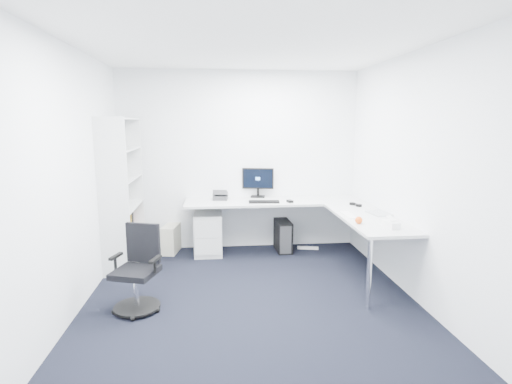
{
  "coord_description": "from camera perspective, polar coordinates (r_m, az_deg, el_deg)",
  "views": [
    {
      "loc": [
        -0.36,
        -3.98,
        1.94
      ],
      "look_at": [
        0.15,
        1.05,
        1.05
      ],
      "focal_mm": 28.0,
      "sensor_mm": 36.0,
      "label": 1
    }
  ],
  "objects": [
    {
      "name": "ground",
      "position": [
        4.44,
        -0.58,
        -15.92
      ],
      "size": [
        4.2,
        4.2,
        0.0
      ],
      "primitive_type": "plane",
      "color": "black"
    },
    {
      "name": "ceiling",
      "position": [
        4.06,
        -0.65,
        20.77
      ],
      "size": [
        4.2,
        4.2,
        0.0
      ],
      "primitive_type": "plane",
      "color": "white"
    },
    {
      "name": "wall_back",
      "position": [
        6.12,
        -2.4,
        4.44
      ],
      "size": [
        3.6,
        0.02,
        2.7
      ],
      "primitive_type": "cube",
      "color": "white",
      "rests_on": "ground"
    },
    {
      "name": "wall_front",
      "position": [
        2.0,
        4.89,
        -7.19
      ],
      "size": [
        3.6,
        0.02,
        2.7
      ],
      "primitive_type": "cube",
      "color": "white",
      "rests_on": "ground"
    },
    {
      "name": "wall_left",
      "position": [
        4.27,
        -25.44,
        1.08
      ],
      "size": [
        0.02,
        4.2,
        2.7
      ],
      "primitive_type": "cube",
      "color": "white",
      "rests_on": "ground"
    },
    {
      "name": "wall_right",
      "position": [
        4.56,
        22.53,
        1.8
      ],
      "size": [
        0.02,
        4.2,
        2.7
      ],
      "primitive_type": "cube",
      "color": "white",
      "rests_on": "ground"
    },
    {
      "name": "l_desk",
      "position": [
        5.67,
        3.69,
        -5.81
      ],
      "size": [
        2.73,
        1.53,
        0.8
      ],
      "primitive_type": null,
      "color": "#BCBEBE",
      "rests_on": "ground"
    },
    {
      "name": "drawer_pedestal",
      "position": [
        5.97,
        -6.84,
        -5.92
      ],
      "size": [
        0.4,
        0.5,
        0.62
      ],
      "primitive_type": "cube",
      "color": "#BCBEBE",
      "rests_on": "ground"
    },
    {
      "name": "bookshelf",
      "position": [
        5.65,
        -18.65,
        -0.1
      ],
      "size": [
        0.39,
        1.0,
        2.0
      ],
      "primitive_type": null,
      "color": "silver",
      "rests_on": "ground"
    },
    {
      "name": "task_chair",
      "position": [
        4.35,
        -16.88,
        -10.6
      ],
      "size": [
        0.62,
        0.62,
        0.89
      ],
      "primitive_type": null,
      "rotation": [
        0.0,
        0.0,
        -0.31
      ],
      "color": "black",
      "rests_on": "ground"
    },
    {
      "name": "black_pc_tower",
      "position": [
        6.13,
        3.88,
        -6.24
      ],
      "size": [
        0.23,
        0.48,
        0.46
      ],
      "primitive_type": "cube",
      "rotation": [
        0.0,
        0.0,
        0.04
      ],
      "color": "black",
      "rests_on": "ground"
    },
    {
      "name": "beige_pc_tower",
      "position": [
        6.18,
        -12.02,
        -6.54
      ],
      "size": [
        0.27,
        0.46,
        0.41
      ],
      "primitive_type": "cube",
      "rotation": [
        0.0,
        0.0,
        -0.17
      ],
      "color": "beige",
      "rests_on": "ground"
    },
    {
      "name": "power_strip",
      "position": [
        6.28,
        7.42,
        -7.92
      ],
      "size": [
        0.33,
        0.12,
        0.04
      ],
      "primitive_type": "cube",
      "rotation": [
        0.0,
        0.0,
        -0.22
      ],
      "color": "white",
      "rests_on": "ground"
    },
    {
      "name": "monitor",
      "position": [
        6.1,
        0.27,
        1.4
      ],
      "size": [
        0.5,
        0.25,
        0.46
      ],
      "primitive_type": null,
      "rotation": [
        0.0,
        0.0,
        -0.2
      ],
      "color": "black",
      "rests_on": "l_desk"
    },
    {
      "name": "black_keyboard",
      "position": [
        5.72,
        1.16,
        -1.41
      ],
      "size": [
        0.45,
        0.19,
        0.02
      ],
      "primitive_type": "cube",
      "rotation": [
        0.0,
        0.0,
        -0.07
      ],
      "color": "black",
      "rests_on": "l_desk"
    },
    {
      "name": "mouse",
      "position": [
        5.75,
        4.86,
        -1.32
      ],
      "size": [
        0.09,
        0.12,
        0.03
      ],
      "primitive_type": "cube",
      "rotation": [
        0.0,
        0.0,
        0.3
      ],
      "color": "black",
      "rests_on": "l_desk"
    },
    {
      "name": "desk_phone",
      "position": [
        5.95,
        -5.1,
        -0.39
      ],
      "size": [
        0.24,
        0.24,
        0.15
      ],
      "primitive_type": null,
      "rotation": [
        0.0,
        0.0,
        -0.16
      ],
      "color": "#2F3032",
      "rests_on": "l_desk"
    },
    {
      "name": "laptop",
      "position": [
        5.23,
        17.24,
        -1.77
      ],
      "size": [
        0.37,
        0.36,
        0.23
      ],
      "primitive_type": null,
      "rotation": [
        0.0,
        0.0,
        0.13
      ],
      "color": "silver",
      "rests_on": "l_desk"
    },
    {
      "name": "white_keyboard",
      "position": [
        5.06,
        13.08,
        -3.23
      ],
      "size": [
        0.11,
        0.39,
        0.01
      ],
      "primitive_type": "cube",
      "rotation": [
        0.0,
        0.0,
        0.0
      ],
      "color": "white",
      "rests_on": "l_desk"
    },
    {
      "name": "headphones",
      "position": [
        5.68,
        14.04,
        -1.64
      ],
      "size": [
        0.18,
        0.23,
        0.05
      ],
      "primitive_type": null,
      "rotation": [
        0.0,
        0.0,
        0.36
      ],
      "color": "black",
      "rests_on": "l_desk"
    },
    {
      "name": "orange_fruit",
      "position": [
        4.68,
        14.47,
        -3.92
      ],
      "size": [
        0.08,
        0.08,
        0.08
      ],
      "primitive_type": "sphere",
      "color": "#F05915",
      "rests_on": "l_desk"
    },
    {
      "name": "tissue_box",
      "position": [
        4.61,
        18.66,
        -4.41
      ],
      "size": [
        0.15,
        0.23,
        0.07
      ],
      "primitive_type": "cube",
      "rotation": [
        0.0,
        0.0,
        0.19
      ],
      "color": "white",
      "rests_on": "l_desk"
    }
  ]
}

